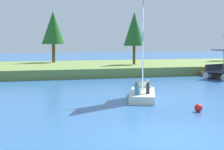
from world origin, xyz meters
name	(u,v)px	position (x,y,z in m)	size (l,w,h in m)	color
ground_plane	(167,137)	(0.00, 0.00, 0.00)	(200.00, 200.00, 0.00)	#2D609E
shore_bank	(61,68)	(0.00, 27.62, 0.45)	(80.00, 15.23, 0.90)	olive
shoreline_tree_midleft	(53,28)	(-0.30, 31.83, 5.06)	(2.83, 2.83, 6.17)	brown
shoreline_tree_centre	(134,29)	(7.74, 25.31, 4.77)	(2.32, 2.32, 5.74)	brown
wooden_dock	(224,76)	(13.65, 17.02, 0.21)	(1.88, 6.98, 0.43)	brown
sailboat	(143,90)	(2.41, 8.73, 0.45)	(3.02, 4.89, 6.37)	silver
channel_buoy	(198,108)	(3.35, 3.71, 0.20)	(0.39, 0.39, 0.39)	red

